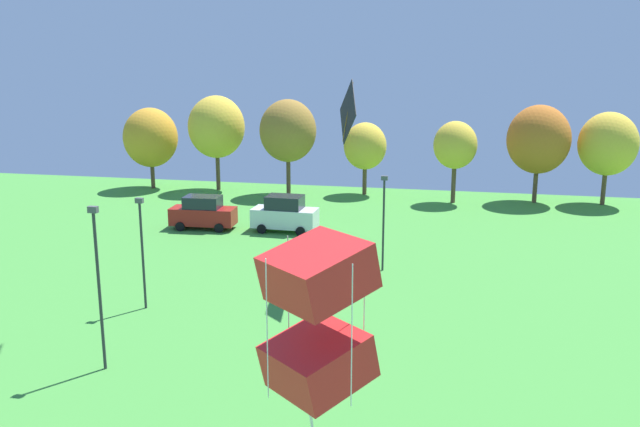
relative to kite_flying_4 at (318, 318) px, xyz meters
name	(u,v)px	position (x,y,z in m)	size (l,w,h in m)	color
kite_flying_4	(318,318)	(0.00, 0.00, 0.00)	(2.14, 2.16, 5.89)	red
kite_flying_9	(348,112)	(-3.24, 22.35, 1.59)	(1.32, 2.96, 3.20)	black
parked_car_leftmost	(203,213)	(-14.99, 32.37, -6.31)	(4.54, 2.13, 2.30)	maroon
parked_car_second_from_left	(285,214)	(-9.27, 32.82, -6.24)	(4.45, 2.21, 2.48)	silver
light_post_0	(142,246)	(-12.12, 17.55, -4.38)	(0.36, 0.20, 5.37)	#2D2D33
light_post_1	(98,280)	(-10.77, 11.30, -3.85)	(0.36, 0.20, 6.41)	#2D2D33
light_post_2	(384,217)	(-1.74, 25.62, -4.38)	(0.36, 0.20, 5.37)	#2D2D33
treeline_tree_0	(151,138)	(-24.83, 45.24, -2.88)	(4.79, 4.79, 7.22)	brown
treeline_tree_1	(216,127)	(-18.78, 45.70, -1.85)	(4.95, 4.95, 8.33)	brown
treeline_tree_2	(288,131)	(-12.12, 44.94, -1.96)	(4.81, 4.81, 8.15)	brown
treeline_tree_3	(365,146)	(-5.74, 46.40, -3.28)	(3.64, 3.64, 6.19)	brown
treeline_tree_4	(455,145)	(1.80, 44.58, -2.76)	(3.48, 3.48, 6.63)	brown
treeline_tree_5	(539,140)	(8.32, 46.02, -2.31)	(5.01, 5.01, 7.91)	brown
treeline_tree_6	(608,144)	(13.62, 46.32, -2.56)	(4.57, 4.57, 7.42)	brown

